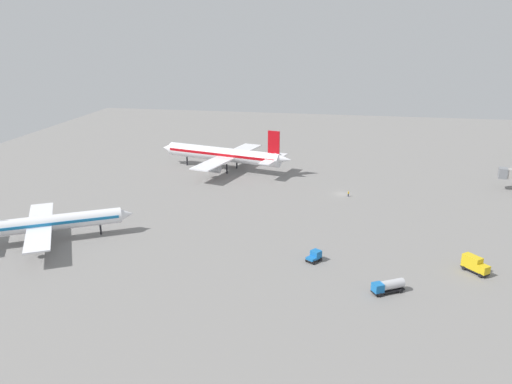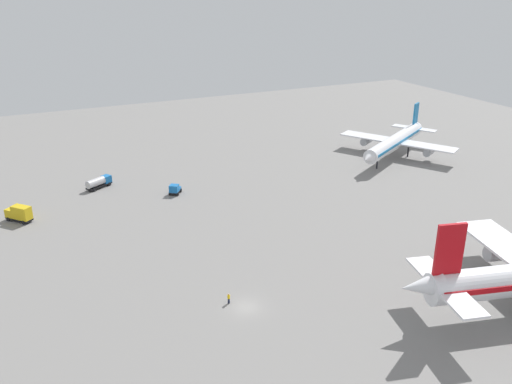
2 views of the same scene
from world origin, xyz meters
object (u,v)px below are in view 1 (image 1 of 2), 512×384
Objects in this scene: baggage_tug at (315,256)px; catering_truck at (475,264)px; ground_crew_worker at (348,194)px; airplane_taxiing at (45,223)px; airplane_at_gate at (225,154)px; fuel_truck at (388,286)px.

catering_truck reaches higher than baggage_tug.
catering_truck is 3.28× the size of ground_crew_worker.
airplane_taxiing is 21.40× the size of ground_crew_worker.
airplane_at_gate is 8.96× the size of catering_truck.
airplane_at_gate is 29.43× the size of ground_crew_worker.
airplane_taxiing reaches higher than baggage_tug.
airplane_at_gate reaches higher than airplane_taxiing.
airplane_at_gate is 1.38× the size of airplane_taxiing.
fuel_truck is 3.83× the size of ground_crew_worker.
catering_truck is (1.32, -93.96, -2.68)m from airplane_taxiing.
ground_crew_worker is (44.84, 25.93, -0.85)m from catering_truck.
baggage_tug is at bearing -129.37° from catering_truck.
airplane_at_gate reaches higher than catering_truck.
airplane_taxiing is at bearing -119.21° from ground_crew_worker.
airplane_taxiing is 94.01m from catering_truck.
baggage_tug is 46.01m from ground_crew_worker.
catering_truck is at bearing -33.33° from ground_crew_worker.
airplane_taxiing is 5.59× the size of fuel_truck.
fuel_truck is at bearing 137.37° from airplane_at_gate.
catering_truck reaches higher than fuel_truck.
airplane_taxiing reaches higher than catering_truck.
airplane_at_gate reaches higher than baggage_tug.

